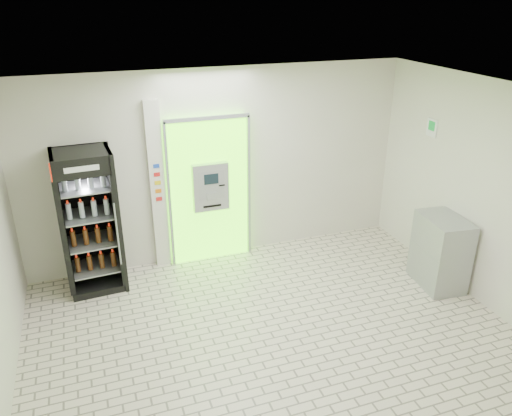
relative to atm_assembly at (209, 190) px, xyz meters
name	(u,v)px	position (x,y,z in m)	size (l,w,h in m)	color
ground	(278,344)	(0.20, -2.41, -1.17)	(6.00, 6.00, 0.00)	beige
room_shell	(281,207)	(0.20, -2.41, 0.67)	(6.00, 6.00, 6.00)	silver
atm_assembly	(209,190)	(0.00, 0.00, 0.00)	(1.30, 0.24, 2.33)	#5AF412
pillar	(158,187)	(-0.78, 0.04, 0.13)	(0.22, 0.11, 2.60)	silver
beverage_cooler	(90,224)	(-1.80, -0.26, -0.18)	(0.81, 0.76, 2.05)	black
steel_cabinet	(440,252)	(2.92, -1.90, -0.64)	(0.63, 0.86, 1.06)	#979A9E
exit_sign	(432,128)	(3.19, -1.01, 0.95)	(0.02, 0.22, 0.26)	white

